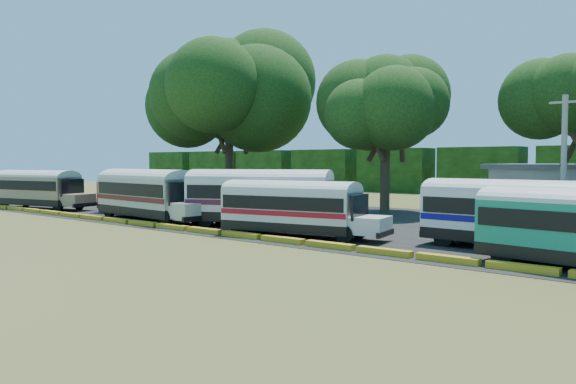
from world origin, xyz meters
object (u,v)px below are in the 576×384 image
Objects in this scene: bus_cream_west at (148,192)px; bus_white_red at (294,205)px; tree_west at (229,90)px; bus_red at (141,192)px; bus_beige at (39,187)px.

bus_cream_west is 1.15× the size of bus_white_red.
tree_west reaches higher than bus_white_red.
bus_white_red is 26.34m from tree_west.
bus_white_red reaches higher than bus_red.
bus_beige reaches higher than bus_white_red.
tree_west is (-1.88, 11.70, 9.41)m from bus_red.
bus_white_red is (13.44, -0.06, -0.29)m from bus_cream_west.
bus_beige is at bearing -122.10° from tree_west.
tree_west is at bearing 46.46° from bus_beige.
tree_west is at bearing 133.03° from bus_white_red.
bus_red is 0.96× the size of bus_white_red.
bus_white_red is at bearing -15.40° from bus_red.
bus_cream_west is at bearing -10.68° from bus_beige.
bus_white_red is (29.08, 0.14, -0.19)m from bus_beige.
bus_cream_west reaches higher than bus_red.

